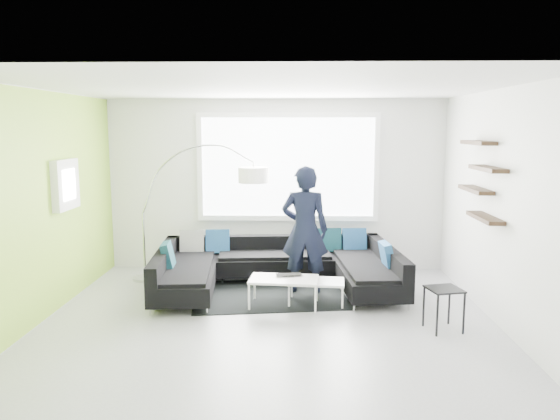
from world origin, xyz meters
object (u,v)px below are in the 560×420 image
Objects in this scene: sectional_sofa at (277,269)px; arc_lamp at (143,213)px; coffee_table at (300,291)px; person at (305,230)px; laptop at (289,276)px; side_table at (443,309)px.

arc_lamp reaches higher than sectional_sofa.
coffee_table is 0.93m from person.
sectional_sofa is 1.70× the size of arc_lamp.
arc_lamp reaches higher than person.
person is at bearing -10.31° from sectional_sofa.
laptop is at bearing -179.10° from coffee_table.
person is at bearing 60.46° from laptop.
side_table is at bearing -35.43° from laptop.
arc_lamp reaches higher than laptop.
sectional_sofa is 0.64m from laptop.
sectional_sofa is at bearing 143.05° from side_table.
coffee_table is at bearing -67.17° from sectional_sofa.
arc_lamp is at bearing 160.79° from sectional_sofa.
laptop is (-0.15, 0.01, 0.20)m from coffee_table.
person is (0.07, 0.58, 0.72)m from coffee_table.
arc_lamp is 4.16× the size of side_table.
arc_lamp reaches higher than coffee_table.
sectional_sofa is 9.60× the size of laptop.
side_table is (1.99, -1.49, -0.07)m from sectional_sofa.
arc_lamp is at bearing 153.57° from side_table.
coffee_table is 2.29× the size of side_table.
person is (0.39, -0.04, 0.58)m from sectional_sofa.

